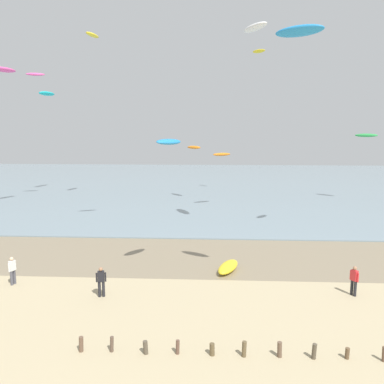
% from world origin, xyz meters
% --- Properties ---
extents(wet_sand_strip, '(120.00, 8.88, 0.01)m').
position_xyz_m(wet_sand_strip, '(0.00, 19.37, 0.00)').
color(wet_sand_strip, '#84755B').
rests_on(wet_sand_strip, ground).
extents(sea, '(160.00, 70.00, 0.10)m').
position_xyz_m(sea, '(0.00, 58.81, 0.05)').
color(sea, gray).
rests_on(sea, ground).
extents(groyne_mid, '(19.40, 0.34, 0.68)m').
position_xyz_m(groyne_mid, '(8.33, 6.83, 0.30)').
color(groyne_mid, brown).
rests_on(groyne_mid, ground).
extents(person_nearest_camera, '(0.38, 0.50, 1.71)m').
position_xyz_m(person_nearest_camera, '(12.01, 13.08, 0.92)').
color(person_nearest_camera, '#232328').
rests_on(person_nearest_camera, ground).
extents(person_left_flank, '(0.56, 0.29, 1.71)m').
position_xyz_m(person_left_flank, '(-2.04, 12.19, 0.92)').
color(person_left_flank, '#232328').
rests_on(person_left_flank, ground).
extents(person_right_flank, '(0.32, 0.55, 1.71)m').
position_xyz_m(person_right_flank, '(-7.83, 13.62, 0.92)').
color(person_right_flank, '#4C4C56').
rests_on(person_right_flank, ground).
extents(grounded_kite, '(1.90, 2.91, 0.55)m').
position_xyz_m(grounded_kite, '(5.15, 16.54, 0.27)').
color(grounded_kite, yellow).
rests_on(grounded_kite, ground).
extents(kite_aloft_1, '(2.30, 1.36, 0.46)m').
position_xyz_m(kite_aloft_1, '(-17.30, 39.15, 15.81)').
color(kite_aloft_1, '#E54C99').
extents(kite_aloft_2, '(2.36, 1.79, 0.43)m').
position_xyz_m(kite_aloft_2, '(5.15, 36.99, 6.40)').
color(kite_aloft_2, orange).
extents(kite_aloft_3, '(1.40, 2.74, 0.52)m').
position_xyz_m(kite_aloft_3, '(-10.00, 38.67, 20.11)').
color(kite_aloft_3, yellow).
extents(kite_aloft_4, '(1.78, 3.37, 0.71)m').
position_xyz_m(kite_aloft_4, '(-18.69, 45.36, 14.11)').
color(kite_aloft_4, '#19B2B7').
extents(kite_aloft_6, '(2.73, 2.39, 0.52)m').
position_xyz_m(kite_aloft_6, '(23.30, 41.99, 8.52)').
color(kite_aloft_6, green).
extents(kite_aloft_8, '(2.25, 3.21, 0.52)m').
position_xyz_m(kite_aloft_8, '(7.36, 24.61, 17.21)').
color(kite_aloft_8, white).
extents(kite_aloft_9, '(2.29, 2.54, 0.44)m').
position_xyz_m(kite_aloft_9, '(1.69, 41.99, 6.97)').
color(kite_aloft_9, orange).
extents(kite_aloft_10, '(1.86, 1.83, 0.55)m').
position_xyz_m(kite_aloft_10, '(9.92, 44.21, 19.17)').
color(kite_aloft_10, yellow).
extents(kite_aloft_11, '(2.18, 3.14, 0.64)m').
position_xyz_m(kite_aloft_11, '(-18.14, 33.44, 15.51)').
color(kite_aloft_11, '#E54C99').
extents(kite_aloft_12, '(1.77, 2.05, 0.46)m').
position_xyz_m(kite_aloft_12, '(1.46, 15.14, 8.48)').
color(kite_aloft_12, '#2384D1').
extents(kite_aloft_13, '(2.48, 1.94, 0.63)m').
position_xyz_m(kite_aloft_13, '(8.15, 11.81, 13.84)').
color(kite_aloft_13, '#2384D1').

